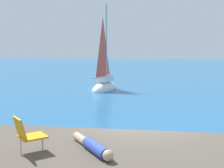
{
  "coord_description": "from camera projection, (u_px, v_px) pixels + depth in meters",
  "views": [
    {
      "loc": [
        0.44,
        -8.6,
        3.2
      ],
      "look_at": [
        -2.26,
        10.8,
        0.81
      ],
      "focal_mm": 47.13,
      "sensor_mm": 36.0,
      "label": 1
    }
  ],
  "objects": [
    {
      "name": "sailboat_near",
      "position": [
        105.0,
        85.0,
        22.77
      ],
      "size": [
        2.15,
        3.95,
        7.15
      ],
      "rotation": [
        0.0,
        0.0,
        1.33
      ],
      "color": "white",
      "rests_on": "ground"
    },
    {
      "name": "person_sunbather",
      "position": [
        93.0,
        146.0,
        6.22
      ],
      "size": [
        1.16,
        1.49,
        0.25
      ],
      "rotation": [
        0.0,
        0.0,
        2.2
      ],
      "color": "#334CB2",
      "rests_on": "shore_ledge"
    },
    {
      "name": "ground_plane",
      "position": [
        137.0,
        154.0,
        8.9
      ],
      "size": [
        160.0,
        160.0,
        0.0
      ],
      "primitive_type": "plane",
      "color": "#236093"
    },
    {
      "name": "beach_chair",
      "position": [
        27.0,
        133.0,
        6.03
      ],
      "size": [
        0.76,
        0.76,
        0.8
      ],
      "rotation": [
        0.0,
        0.0,
        0.75
      ],
      "color": "orange",
      "rests_on": "shore_ledge"
    },
    {
      "name": "boulder_inland",
      "position": [
        32.0,
        154.0,
        8.94
      ],
      "size": [
        1.39,
        1.2,
        0.92
      ],
      "primitive_type": "cube",
      "rotation": [
        0.14,
        0.07,
        0.08
      ],
      "color": "brown",
      "rests_on": "ground"
    }
  ]
}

